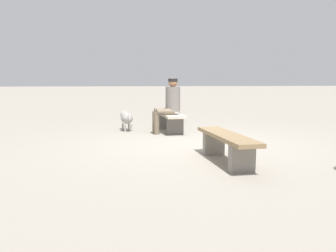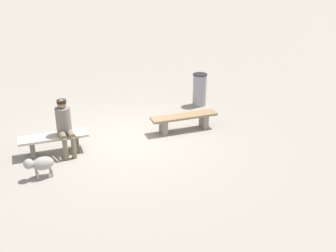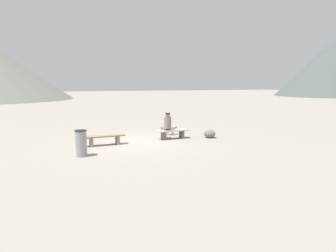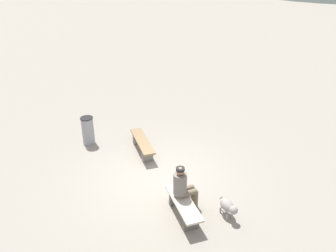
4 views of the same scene
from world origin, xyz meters
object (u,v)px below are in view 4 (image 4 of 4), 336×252
(bench_left, at_px, (142,144))
(bench_right, at_px, (184,206))
(dog, at_px, (228,206))
(seated_person, at_px, (183,185))
(trash_bin, at_px, (88,131))

(bench_left, bearing_deg, bench_right, 2.64)
(bench_right, distance_m, dog, 1.11)
(seated_person, distance_m, trash_bin, 4.57)
(bench_right, bearing_deg, bench_left, -177.36)
(seated_person, bearing_deg, trash_bin, -160.95)
(seated_person, bearing_deg, dog, 51.04)
(bench_left, bearing_deg, seated_person, 4.43)
(bench_right, xyz_separation_m, trash_bin, (-4.47, -1.69, 0.17))
(bench_right, height_order, seated_person, seated_person)
(bench_left, distance_m, seated_person, 3.08)
(bench_left, xyz_separation_m, dog, (3.71, 1.16, 0.02))
(seated_person, height_order, dog, seated_person)
(dog, bearing_deg, seated_person, -131.42)
(bench_left, distance_m, bench_right, 3.32)
(dog, bearing_deg, trash_bin, -157.07)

